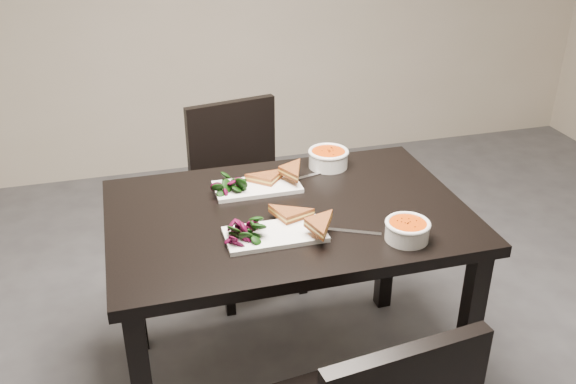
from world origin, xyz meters
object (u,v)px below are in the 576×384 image
object	(u,v)px
plate_far	(257,187)
soup_bowl_far	(328,157)
table	(288,235)
soup_bowl_near	(407,229)
plate_near	(275,234)
chair_far	(242,185)

from	to	relation	value
plate_far	soup_bowl_far	size ratio (longest dim) A/B	1.97
table	plate_far	bearing A→B (deg)	109.32
soup_bowl_near	plate_near	bearing A→B (deg)	162.34
table	plate_far	size ratio (longest dim) A/B	3.91
plate_far	soup_bowl_near	bearing A→B (deg)	-51.11
chair_far	plate_far	bearing A→B (deg)	-106.23
plate_far	plate_near	bearing A→B (deg)	-93.41
soup_bowl_near	soup_bowl_far	xyz separation A→B (m)	(-0.06, 0.57, 0.00)
plate_near	soup_bowl_near	world-z (taller)	soup_bowl_near
table	chair_far	distance (m)	0.76
table	soup_bowl_far	distance (m)	0.40
table	soup_bowl_far	bearing A→B (deg)	50.55
plate_far	soup_bowl_far	xyz separation A→B (m)	(0.31, 0.11, 0.03)
plate_far	table	bearing A→B (deg)	-70.68
chair_far	table	bearing A→B (deg)	-99.94
table	soup_bowl_near	world-z (taller)	soup_bowl_near
plate_far	chair_far	bearing A→B (deg)	84.52
soup_bowl_far	table	bearing A→B (deg)	-129.45
table	soup_bowl_far	world-z (taller)	soup_bowl_far
soup_bowl_near	plate_far	bearing A→B (deg)	128.89
soup_bowl_near	plate_far	world-z (taller)	soup_bowl_near
plate_near	plate_far	distance (m)	0.34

